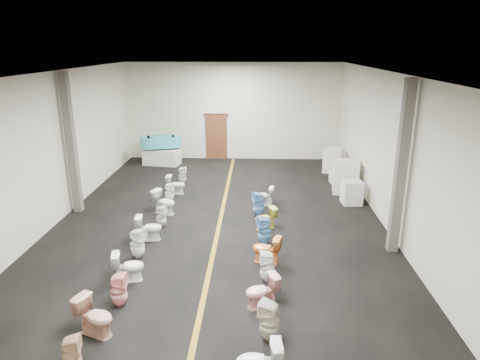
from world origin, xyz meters
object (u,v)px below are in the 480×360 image
(toilet_left_11, at_px, (182,176))
(toilet_right_8, at_px, (259,204))
(appliance_crate_d, at_px, (333,160))
(toilet_left_8, at_px, (164,202))
(appliance_crate_b, at_px, (345,177))
(toilet_right_4, at_px, (267,267))
(toilet_right_7, at_px, (266,218))
(toilet_left_6, at_px, (149,228))
(toilet_left_9, at_px, (169,193))
(toilet_left_10, at_px, (176,185))
(toilet_left_7, at_px, (161,217))
(toilet_right_5, at_px, (267,249))
(toilet_right_9, at_px, (264,196))
(appliance_crate_c, at_px, (340,174))
(toilet_right_3, at_px, (262,291))
(toilet_left_3, at_px, (119,290))
(toilet_left_4, at_px, (128,266))
(toilet_right_2, at_px, (269,321))
(bathtub, at_px, (161,142))
(display_table, at_px, (162,157))
(appliance_crate_a, at_px, (352,192))
(toilet_left_1, at_px, (71,354))
(toilet_left_2, at_px, (95,316))
(toilet_right_6, at_px, (265,231))

(toilet_left_11, distance_m, toilet_right_8, 4.35)
(appliance_crate_d, height_order, toilet_left_8, appliance_crate_d)
(appliance_crate_b, relative_size, toilet_left_11, 1.71)
(toilet_right_4, distance_m, toilet_right_7, 2.98)
(toilet_left_8, distance_m, toilet_right_4, 5.20)
(toilet_left_6, relative_size, toilet_left_9, 1.04)
(toilet_left_10, bearing_deg, toilet_left_7, -171.70)
(toilet_left_9, xyz_separation_m, toilet_right_5, (3.30, -4.23, 0.01))
(toilet_right_9, bearing_deg, toilet_left_6, -40.19)
(toilet_right_9, bearing_deg, toilet_left_11, -116.00)
(appliance_crate_c, xyz_separation_m, toilet_right_3, (-3.15, -8.48, -0.03))
(toilet_left_3, relative_size, toilet_left_6, 1.05)
(toilet_left_4, bearing_deg, toilet_right_5, -85.03)
(toilet_left_9, height_order, toilet_right_2, toilet_right_2)
(appliance_crate_b, bearing_deg, toilet_left_6, -145.36)
(toilet_left_3, bearing_deg, toilet_left_6, 2.75)
(toilet_right_4, bearing_deg, bathtub, -158.19)
(toilet_left_11, relative_size, toilet_right_4, 0.92)
(toilet_left_10, bearing_deg, toilet_left_4, -173.59)
(toilet_left_9, distance_m, toilet_left_10, 0.87)
(appliance_crate_d, bearing_deg, appliance_crate_c, -90.00)
(display_table, distance_m, toilet_left_8, 6.10)
(appliance_crate_a, bearing_deg, appliance_crate_b, 90.00)
(bathtub, bearing_deg, toilet_right_8, -71.23)
(appliance_crate_a, bearing_deg, toilet_left_9, -179.09)
(toilet_left_1, distance_m, toilet_left_11, 10.15)
(toilet_right_2, bearing_deg, toilet_right_7, -158.44)
(appliance_crate_c, height_order, toilet_left_3, appliance_crate_c)
(appliance_crate_c, height_order, toilet_left_2, appliance_crate_c)
(toilet_left_8, xyz_separation_m, toilet_right_2, (3.24, -6.13, 0.01))
(toilet_left_4, xyz_separation_m, toilet_left_7, (0.09, 3.05, -0.02))
(appliance_crate_c, bearing_deg, display_table, 161.59)
(toilet_right_9, bearing_deg, toilet_left_2, -16.62)
(appliance_crate_a, bearing_deg, toilet_right_7, -143.05)
(toilet_left_11, relative_size, toilet_right_9, 1.05)
(toilet_right_5, bearing_deg, toilet_right_6, -162.49)
(bathtub, height_order, toilet_left_2, bathtub)
(appliance_crate_b, height_order, toilet_left_10, appliance_crate_b)
(appliance_crate_d, bearing_deg, toilet_left_6, -131.84)
(appliance_crate_c, height_order, toilet_right_4, appliance_crate_c)
(toilet_left_4, relative_size, toilet_left_9, 1.04)
(toilet_left_6, bearing_deg, toilet_right_2, -146.72)
(toilet_left_3, height_order, toilet_left_10, toilet_left_3)
(toilet_right_2, height_order, toilet_right_6, toilet_right_6)
(appliance_crate_b, distance_m, toilet_left_6, 7.62)
(toilet_left_2, xyz_separation_m, toilet_left_6, (0.01, 4.11, -0.02))
(toilet_left_9, height_order, toilet_left_10, toilet_left_10)
(display_table, xyz_separation_m, toilet_right_2, (4.60, -12.08, 0.05))
(appliance_crate_c, height_order, toilet_left_6, appliance_crate_c)
(toilet_left_7, height_order, toilet_right_3, toilet_right_3)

